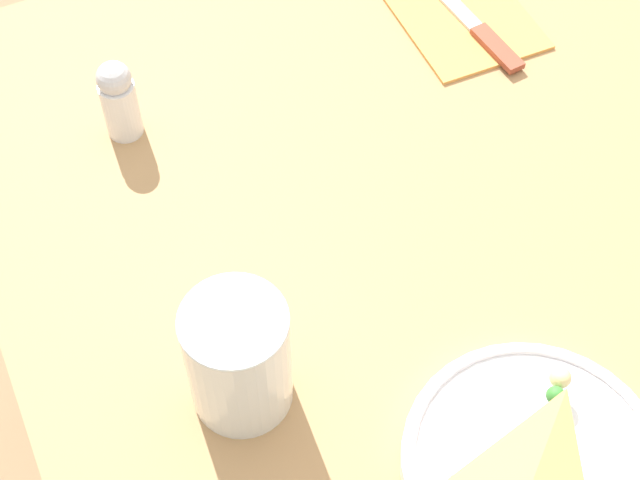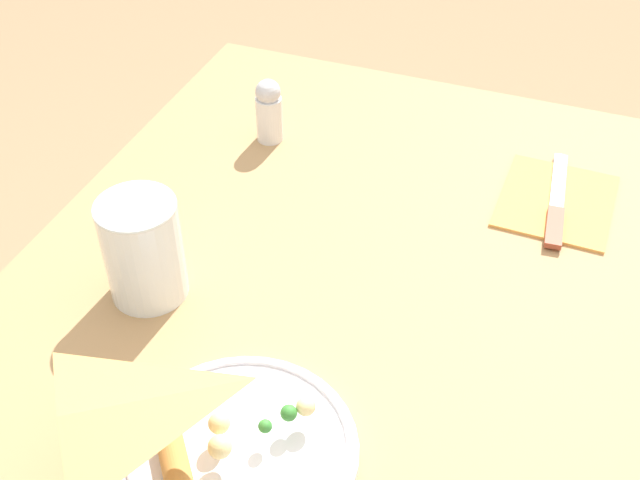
{
  "view_description": "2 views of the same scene",
  "coord_description": "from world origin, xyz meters",
  "px_view_note": "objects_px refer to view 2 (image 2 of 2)",
  "views": [
    {
      "loc": [
        -0.35,
        0.34,
        1.49
      ],
      "look_at": [
        0.1,
        0.13,
        0.78
      ],
      "focal_mm": 55.0,
      "sensor_mm": 36.0,
      "label": 1
    },
    {
      "loc": [
        -0.51,
        -0.15,
        1.37
      ],
      "look_at": [
        0.09,
        0.08,
        0.81
      ],
      "focal_mm": 45.0,
      "sensor_mm": 36.0,
      "label": 2
    }
  ],
  "objects_px": {
    "dining_table": "(358,419)",
    "napkin_folded": "(556,201)",
    "plate_pizza": "(243,447)",
    "milk_glass": "(144,253)",
    "salt_shaker": "(269,110)",
    "butter_knife": "(557,203)"
  },
  "relations": [
    {
      "from": "milk_glass",
      "to": "napkin_folded",
      "type": "height_order",
      "value": "milk_glass"
    },
    {
      "from": "milk_glass",
      "to": "butter_knife",
      "type": "distance_m",
      "value": 0.5
    },
    {
      "from": "dining_table",
      "to": "milk_glass",
      "type": "height_order",
      "value": "milk_glass"
    },
    {
      "from": "napkin_folded",
      "to": "milk_glass",
      "type": "bearing_deg",
      "value": 128.75
    },
    {
      "from": "butter_knife",
      "to": "salt_shaker",
      "type": "height_order",
      "value": "salt_shaker"
    },
    {
      "from": "plate_pizza",
      "to": "milk_glass",
      "type": "distance_m",
      "value": 0.25
    },
    {
      "from": "plate_pizza",
      "to": "butter_knife",
      "type": "distance_m",
      "value": 0.51
    },
    {
      "from": "plate_pizza",
      "to": "salt_shaker",
      "type": "height_order",
      "value": "salt_shaker"
    },
    {
      "from": "dining_table",
      "to": "milk_glass",
      "type": "relative_size",
      "value": 9.33
    },
    {
      "from": "salt_shaker",
      "to": "butter_knife",
      "type": "bearing_deg",
      "value": -91.95
    },
    {
      "from": "dining_table",
      "to": "salt_shaker",
      "type": "height_order",
      "value": "salt_shaker"
    },
    {
      "from": "butter_knife",
      "to": "salt_shaker",
      "type": "relative_size",
      "value": 2.17
    },
    {
      "from": "dining_table",
      "to": "butter_knife",
      "type": "bearing_deg",
      "value": -25.45
    },
    {
      "from": "milk_glass",
      "to": "plate_pizza",
      "type": "bearing_deg",
      "value": -130.24
    },
    {
      "from": "plate_pizza",
      "to": "butter_knife",
      "type": "bearing_deg",
      "value": -24.28
    },
    {
      "from": "butter_knife",
      "to": "salt_shaker",
      "type": "bearing_deg",
      "value": 83.02
    },
    {
      "from": "dining_table",
      "to": "butter_knife",
      "type": "height_order",
      "value": "butter_knife"
    },
    {
      "from": "dining_table",
      "to": "butter_knife",
      "type": "xyz_separation_m",
      "value": [
        0.31,
        -0.15,
        0.11
      ]
    },
    {
      "from": "dining_table",
      "to": "napkin_folded",
      "type": "height_order",
      "value": "napkin_folded"
    },
    {
      "from": "napkin_folded",
      "to": "dining_table",
      "type": "bearing_deg",
      "value": 155.35
    },
    {
      "from": "milk_glass",
      "to": "salt_shaker",
      "type": "relative_size",
      "value": 1.32
    },
    {
      "from": "plate_pizza",
      "to": "salt_shaker",
      "type": "xyz_separation_m",
      "value": [
        0.48,
        0.18,
        0.03
      ]
    }
  ]
}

